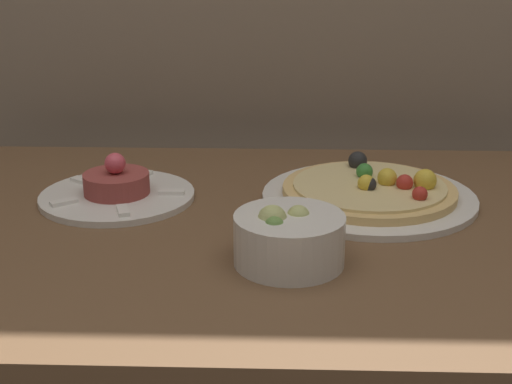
{
  "coord_description": "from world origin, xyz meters",
  "views": [
    {
      "loc": [
        0.02,
        -0.58,
        1.14
      ],
      "look_at": [
        -0.01,
        0.39,
        0.79
      ],
      "focal_mm": 50.0,
      "sensor_mm": 36.0,
      "label": 1
    }
  ],
  "objects": [
    {
      "name": "tartare_plate",
      "position": [
        -0.23,
        0.46,
        0.76
      ],
      "size": [
        0.24,
        0.24,
        0.08
      ],
      "color": "silver",
      "rests_on": "dining_table"
    },
    {
      "name": "dining_table",
      "position": [
        0.0,
        0.37,
        0.63
      ],
      "size": [
        1.09,
        0.75,
        0.75
      ],
      "color": "brown",
      "rests_on": "ground_plane"
    },
    {
      "name": "pizza_plate",
      "position": [
        0.16,
        0.47,
        0.76
      ],
      "size": [
        0.33,
        0.33,
        0.05
      ],
      "color": "silver",
      "rests_on": "dining_table"
    },
    {
      "name": "small_bowl",
      "position": [
        0.03,
        0.24,
        0.78
      ],
      "size": [
        0.14,
        0.14,
        0.08
      ],
      "color": "silver",
      "rests_on": "dining_table"
    }
  ]
}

